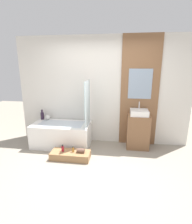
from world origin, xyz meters
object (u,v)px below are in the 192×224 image
object	(u,v)px
bathtub	(62,134)
bottle_soap_secondary	(73,150)
wooden_step_bench	(71,155)
sink	(139,113)
vase_round_light	(47,117)
vase_tall_dark	(42,115)
bottle_soap_primary	(63,148)

from	to	relation	value
bathtub	bottle_soap_secondary	bearing A→B (deg)	-53.23
wooden_step_bench	sink	xyz separation A→B (m)	(1.44, 0.74, 0.79)
bathtub	vase_round_light	bearing A→B (deg)	151.18
vase_tall_dark	bathtub	bearing A→B (deg)	-24.38
vase_round_light	bottle_soap_primary	size ratio (longest dim) A/B	0.90
vase_round_light	bottle_soap_secondary	size ratio (longest dim) A/B	1.08
bathtub	bottle_soap_secondary	xyz separation A→B (m)	(0.45, -0.60, -0.07)
bathtub	vase_tall_dark	size ratio (longest dim) A/B	5.42
vase_tall_dark	vase_round_light	bearing A→B (deg)	-9.27
wooden_step_bench	vase_tall_dark	world-z (taller)	vase_tall_dark
vase_tall_dark	vase_round_light	size ratio (longest dim) A/B	1.92
bathtub	vase_round_light	distance (m)	0.61
wooden_step_bench	bottle_soap_primary	distance (m)	0.22
bathtub	bottle_soap_primary	world-z (taller)	bathtub
vase_round_light	bottle_soap_primary	xyz separation A→B (m)	(0.67, -0.85, -0.41)
sink	vase_round_light	size ratio (longest dim) A/B	3.07
sink	bottle_soap_primary	xyz separation A→B (m)	(-1.61, -0.74, -0.65)
sink	bottle_soap_secondary	world-z (taller)	sink
sink	bathtub	bearing A→B (deg)	-175.64
bottle_soap_primary	vase_round_light	bearing A→B (deg)	128.28
bottle_soap_secondary	vase_tall_dark	bearing A→B (deg)	140.16
wooden_step_bench	bottle_soap_primary	bearing A→B (deg)	180.00
bathtub	sink	world-z (taller)	sink
bathtub	wooden_step_bench	size ratio (longest dim) A/B	1.66
bottle_soap_secondary	bathtub	bearing A→B (deg)	126.77
vase_tall_dark	wooden_step_bench	bearing A→B (deg)	-41.56
vase_tall_dark	vase_round_light	world-z (taller)	vase_tall_dark
vase_round_light	bathtub	bearing A→B (deg)	-28.82
wooden_step_bench	sink	bearing A→B (deg)	27.21
vase_round_light	bottle_soap_secondary	world-z (taller)	vase_round_light
vase_tall_dark	bottle_soap_secondary	world-z (taller)	vase_tall_dark
wooden_step_bench	vase_tall_dark	bearing A→B (deg)	138.44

